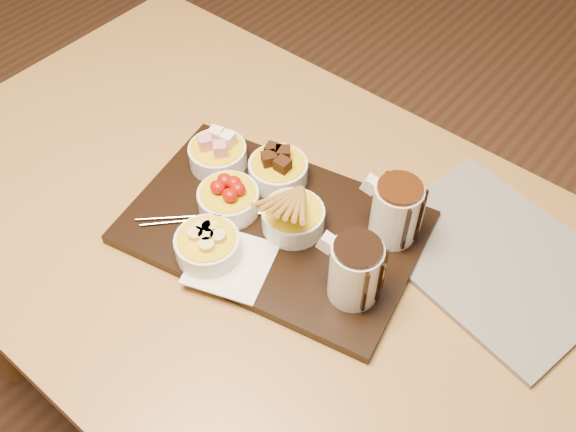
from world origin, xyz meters
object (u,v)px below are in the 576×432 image
Objects in this scene: dining_table at (241,249)px; pitcher_dark_chocolate at (355,271)px; pitcher_milk_chocolate at (396,212)px; bowl_strawberries at (229,201)px; serving_board at (274,227)px; newspaper at (496,258)px.

pitcher_dark_chocolate is at bearing -3.24° from dining_table.
pitcher_dark_chocolate reaches higher than dining_table.
pitcher_dark_chocolate is 1.00× the size of pitcher_milk_chocolate.
dining_table is at bearing 164.82° from pitcher_dark_chocolate.
pitcher_milk_chocolate is at bearing 85.60° from pitcher_dark_chocolate.
bowl_strawberries reaches higher than dining_table.
bowl_strawberries is at bearing -123.18° from dining_table.
pitcher_milk_chocolate is (0.16, 0.10, 0.06)m from serving_board.
pitcher_dark_chocolate is 0.30× the size of newspaper.
bowl_strawberries is at bearing 167.35° from pitcher_dark_chocolate.
dining_table is 11.66× the size of pitcher_milk_chocolate.
newspaper is at bearing 18.25° from serving_board.
dining_table is at bearing -142.10° from newspaper.
serving_board reaches higher than newspaper.
newspaper is (0.38, 0.19, 0.10)m from dining_table.
pitcher_milk_chocolate is 0.18m from newspaper.
pitcher_dark_chocolate is at bearing -19.98° from serving_board.
pitcher_dark_chocolate is 0.13m from pitcher_milk_chocolate.
pitcher_dark_chocolate is (0.25, -0.00, 0.03)m from bowl_strawberries.
dining_table is 0.43m from newspaper.
pitcher_milk_chocolate is at bearing -142.59° from newspaper.
pitcher_dark_chocolate is at bearing -0.71° from bowl_strawberries.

